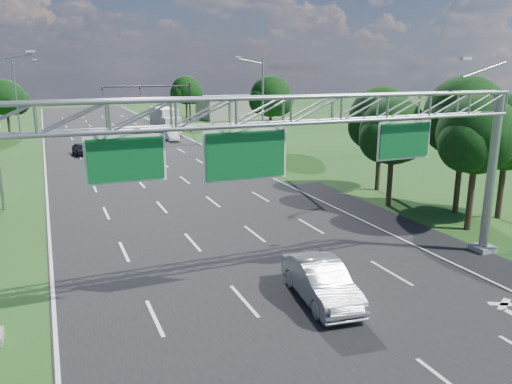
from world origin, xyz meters
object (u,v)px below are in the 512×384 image
sign_gantry (289,126)px  silver_sedan (321,282)px  traffic_signal (165,96)px  box_truck (165,120)px

sign_gantry → silver_sedan: sign_gantry is taller
traffic_signal → box_truck: bearing=79.8°
traffic_signal → box_truck: traffic_signal is taller
traffic_signal → box_truck: size_ratio=1.37×
traffic_signal → silver_sedan: 55.16m
silver_sedan → box_truck: 57.93m
sign_gantry → box_truck: (7.67, 55.89, -5.31)m
sign_gantry → traffic_signal: 53.51m
silver_sedan → box_truck: (6.92, 57.51, 0.77)m
sign_gantry → traffic_signal: sign_gantry is taller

